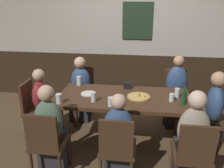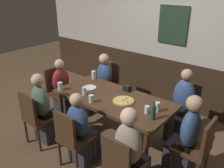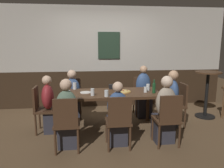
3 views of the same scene
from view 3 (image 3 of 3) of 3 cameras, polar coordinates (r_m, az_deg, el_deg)
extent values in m
plane|color=brown|center=(4.42, 0.06, -11.57)|extent=(12.00, 12.00, 0.00)
cube|color=#332316|center=(5.86, -1.88, -1.13)|extent=(6.40, 0.10, 0.95)
cube|color=#B7B2A8|center=(5.73, -1.96, 11.69)|extent=(6.40, 0.10, 1.65)
cube|color=#233828|center=(5.68, -0.82, 10.08)|extent=(0.56, 0.03, 0.68)
cube|color=#472D1C|center=(4.20, 0.06, -2.52)|extent=(1.83, 0.85, 0.05)
cylinder|color=#472D1C|center=(3.96, -11.28, -9.16)|extent=(0.07, 0.07, 0.69)
cylinder|color=#472D1C|center=(4.16, 12.01, -8.21)|extent=(0.07, 0.07, 0.69)
cylinder|color=#472D1C|center=(4.62, -10.64, -6.24)|extent=(0.07, 0.07, 0.69)
cylinder|color=#472D1C|center=(4.79, 9.34, -5.58)|extent=(0.07, 0.07, 0.69)
cube|color=#422B1C|center=(3.76, 13.99, -9.01)|extent=(0.40, 0.40, 0.04)
cube|color=#422B1C|center=(3.52, 15.20, -6.37)|extent=(0.36, 0.04, 0.43)
cylinder|color=#422B1C|center=(3.93, 10.59, -11.47)|extent=(0.04, 0.04, 0.41)
cylinder|color=#422B1C|center=(4.04, 15.28, -11.05)|extent=(0.04, 0.04, 0.41)
cylinder|color=#422B1C|center=(3.63, 12.22, -13.44)|extent=(0.04, 0.04, 0.41)
cylinder|color=#422B1C|center=(3.75, 17.26, -12.88)|extent=(0.04, 0.04, 0.41)
cube|color=#422B1C|center=(4.60, 15.88, -5.45)|extent=(0.40, 0.40, 0.04)
cube|color=#422B1C|center=(4.61, 18.10, -2.51)|extent=(0.04, 0.36, 0.43)
cylinder|color=#422B1C|center=(4.45, 14.54, -8.96)|extent=(0.04, 0.04, 0.41)
cylinder|color=#422B1C|center=(4.75, 13.04, -7.62)|extent=(0.04, 0.04, 0.41)
cylinder|color=#422B1C|center=(4.58, 18.54, -8.60)|extent=(0.04, 0.04, 0.41)
cylinder|color=#422B1C|center=(4.88, 16.84, -7.34)|extent=(0.04, 0.04, 0.41)
cube|color=#422B1C|center=(4.32, -16.84, -6.55)|extent=(0.40, 0.40, 0.04)
cube|color=#422B1C|center=(4.29, -19.38, -3.55)|extent=(0.04, 0.36, 0.43)
cylinder|color=#422B1C|center=(4.52, -14.18, -8.63)|extent=(0.04, 0.04, 0.41)
cylinder|color=#422B1C|center=(4.20, -14.75, -10.16)|extent=(0.04, 0.04, 0.41)
cylinder|color=#422B1C|center=(4.58, -18.45, -8.62)|extent=(0.04, 0.04, 0.41)
cylinder|color=#422B1C|center=(4.26, -19.35, -10.11)|extent=(0.04, 0.04, 0.41)
cube|color=#422B1C|center=(5.15, 7.97, -3.39)|extent=(0.40, 0.40, 0.04)
cube|color=#422B1C|center=(5.27, 7.54, -0.44)|extent=(0.36, 0.04, 0.43)
cylinder|color=#422B1C|center=(5.10, 10.25, -6.23)|extent=(0.04, 0.04, 0.41)
cylinder|color=#422B1C|center=(5.02, 6.51, -6.43)|extent=(0.04, 0.04, 0.41)
cylinder|color=#422B1C|center=(5.42, 9.20, -5.20)|extent=(0.04, 0.04, 0.41)
cylinder|color=#422B1C|center=(5.33, 5.67, -5.36)|extent=(0.04, 0.04, 0.41)
cube|color=#422B1C|center=(3.56, 1.57, -9.81)|extent=(0.40, 0.40, 0.04)
cube|color=#422B1C|center=(3.31, 2.05, -7.09)|extent=(0.36, 0.04, 0.43)
cylinder|color=#422B1C|center=(3.78, -1.44, -12.22)|extent=(0.04, 0.04, 0.41)
cylinder|color=#422B1C|center=(3.82, 3.75, -11.96)|extent=(0.04, 0.04, 0.41)
cylinder|color=#422B1C|center=(3.47, -0.89, -14.40)|extent=(0.04, 0.04, 0.41)
cylinder|color=#422B1C|center=(3.52, 4.80, -14.07)|extent=(0.04, 0.04, 0.41)
cube|color=#422B1C|center=(3.54, -11.67, -10.17)|extent=(0.40, 0.40, 0.04)
cube|color=#422B1C|center=(3.29, -12.08, -7.45)|extent=(0.36, 0.04, 0.43)
cylinder|color=#422B1C|center=(3.80, -13.95, -12.44)|extent=(0.04, 0.04, 0.41)
cylinder|color=#422B1C|center=(3.77, -8.69, -12.42)|extent=(0.04, 0.04, 0.41)
cylinder|color=#422B1C|center=(3.49, -14.64, -14.62)|extent=(0.04, 0.04, 0.41)
cylinder|color=#422B1C|center=(3.46, -8.86, -14.62)|extent=(0.04, 0.04, 0.41)
cube|color=#422B1C|center=(5.00, -10.26, -3.91)|extent=(0.40, 0.40, 0.04)
cube|color=#422B1C|center=(5.12, -10.23, -0.86)|extent=(0.36, 0.04, 0.43)
cylinder|color=#422B1C|center=(4.89, -8.28, -6.93)|extent=(0.04, 0.04, 0.41)
cylinder|color=#422B1C|center=(4.91, -12.28, -6.98)|extent=(0.04, 0.04, 0.41)
cylinder|color=#422B1C|center=(5.21, -8.19, -5.80)|extent=(0.04, 0.04, 0.41)
cylinder|color=#422B1C|center=(5.23, -11.94, -5.86)|extent=(0.04, 0.04, 0.41)
cube|color=#2D2D38|center=(3.94, 13.18, -11.21)|extent=(0.32, 0.34, 0.45)
ellipsoid|color=tan|center=(3.71, 13.97, -4.71)|extent=(0.34, 0.22, 0.52)
sphere|color=beige|center=(3.63, 14.22, 0.59)|extent=(0.19, 0.19, 0.19)
cube|color=#2D2D38|center=(4.61, 14.25, -8.00)|extent=(0.34, 0.32, 0.45)
ellipsoid|color=#334C7A|center=(4.51, 15.59, -2.13)|extent=(0.22, 0.34, 0.51)
sphere|color=tan|center=(4.45, 15.81, 2.20)|extent=(0.20, 0.20, 0.20)
cube|color=#2D2D38|center=(4.36, -14.99, -9.12)|extent=(0.34, 0.32, 0.45)
ellipsoid|color=maroon|center=(4.24, -16.50, -3.23)|extent=(0.22, 0.34, 0.47)
sphere|color=#DBB293|center=(4.18, -16.73, 0.96)|extent=(0.17, 0.17, 0.17)
cube|color=#2D2D38|center=(5.09, 8.29, -5.98)|extent=(0.32, 0.34, 0.45)
ellipsoid|color=#334C7A|center=(5.05, 8.17, -0.21)|extent=(0.34, 0.22, 0.56)
sphere|color=tan|center=(5.00, 8.28, 3.80)|extent=(0.17, 0.17, 0.17)
cube|color=#2D2D38|center=(3.75, 1.26, -12.05)|extent=(0.32, 0.34, 0.45)
ellipsoid|color=#334C7A|center=(3.52, 1.50, -5.73)|extent=(0.34, 0.22, 0.46)
sphere|color=#DBB293|center=(3.44, 1.52, -0.79)|extent=(0.17, 0.17, 0.17)
cube|color=#2D2D38|center=(3.73, -11.39, -12.40)|extent=(0.32, 0.34, 0.45)
ellipsoid|color=#56705B|center=(3.49, -11.79, -5.69)|extent=(0.34, 0.22, 0.51)
sphere|color=#DBB293|center=(3.41, -12.01, -0.21)|extent=(0.18, 0.18, 0.18)
cube|color=#2D2D38|center=(4.93, -10.26, -6.60)|extent=(0.32, 0.34, 0.45)
ellipsoid|color=#334C7A|center=(4.90, -10.38, -1.18)|extent=(0.34, 0.22, 0.46)
sphere|color=#DBB293|center=(4.85, -10.51, 2.52)|extent=(0.19, 0.19, 0.19)
cylinder|color=tan|center=(4.22, 2.81, -2.01)|extent=(0.32, 0.32, 0.02)
cylinder|color=#DBB760|center=(4.21, 2.81, -1.85)|extent=(0.28, 0.28, 0.01)
cylinder|color=maroon|center=(4.21, 2.99, -1.79)|extent=(0.03, 0.03, 0.00)
cylinder|color=maroon|center=(4.27, 2.84, -1.60)|extent=(0.03, 0.03, 0.00)
cylinder|color=maroon|center=(4.21, 4.04, -1.77)|extent=(0.03, 0.03, 0.00)
cylinder|color=silver|center=(4.38, 9.40, -0.89)|extent=(0.07, 0.07, 0.14)
cylinder|color=silver|center=(4.38, 9.39, -1.16)|extent=(0.06, 0.06, 0.09)
cylinder|color=silver|center=(3.94, -5.12, -2.12)|extent=(0.07, 0.07, 0.13)
cylinder|color=#B26623|center=(3.95, -5.11, -2.66)|extent=(0.06, 0.06, 0.05)
cylinder|color=silver|center=(3.84, -11.50, -2.62)|extent=(0.08, 0.08, 0.13)
cylinder|color=gold|center=(3.85, -11.50, -2.81)|extent=(0.07, 0.07, 0.10)
cylinder|color=silver|center=(4.51, -9.77, -0.52)|extent=(0.07, 0.07, 0.14)
cylinder|color=#C6842D|center=(4.52, -9.75, -0.93)|extent=(0.07, 0.07, 0.08)
cylinder|color=silver|center=(3.86, -1.46, -2.46)|extent=(0.07, 0.07, 0.12)
cylinder|color=gold|center=(3.87, -1.45, -2.83)|extent=(0.07, 0.07, 0.06)
cylinder|color=silver|center=(4.24, 8.79, -1.46)|extent=(0.07, 0.07, 0.11)
cylinder|color=gold|center=(4.24, 8.78, -1.82)|extent=(0.06, 0.06, 0.05)
cylinder|color=#194723|center=(4.20, 10.93, -1.07)|extent=(0.06, 0.06, 0.19)
cylinder|color=#194723|center=(4.17, 11.00, 0.67)|extent=(0.03, 0.03, 0.07)
cylinder|color=white|center=(4.19, -6.91, -2.21)|extent=(0.22, 0.22, 0.01)
cube|color=black|center=(4.51, -0.11, -0.71)|extent=(0.11, 0.09, 0.09)
cylinder|color=black|center=(5.51, 23.13, -7.73)|extent=(0.44, 0.44, 0.03)
cylinder|color=black|center=(5.38, 23.53, -2.56)|extent=(0.07, 0.07, 0.99)
cylinder|color=#472D1C|center=(5.29, 23.94, 2.82)|extent=(0.56, 0.56, 0.03)
cylinder|color=brown|center=(5.47, 27.08, -4.65)|extent=(0.03, 0.03, 0.68)
camera|label=1|loc=(1.32, 30.18, 25.88)|focal=38.12mm
camera|label=2|loc=(3.05, 53.71, 19.67)|focal=38.37mm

